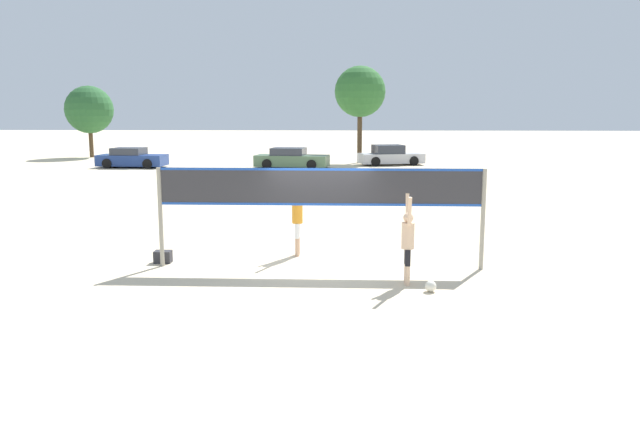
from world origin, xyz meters
name	(u,v)px	position (x,y,z in m)	size (l,w,h in m)	color
ground_plane	(320,268)	(0.00, 0.00, 0.00)	(200.00, 200.00, 0.00)	beige
volleyball_net	(320,195)	(0.00, 0.00, 1.80)	(7.89, 0.11, 2.44)	gray
player_spiker	(408,238)	(1.98, -1.41, 1.04)	(0.28, 0.69, 1.99)	beige
player_blocker	(297,213)	(-0.65, 1.26, 1.13)	(0.28, 0.71, 2.14)	tan
volleyball	(431,286)	(2.43, -1.94, 0.12)	(0.24, 0.24, 0.24)	silver
gear_bag	(163,257)	(-3.98, 0.34, 0.15)	(0.42, 0.29, 0.30)	#2D2D33
parked_car_near	(390,156)	(3.71, 28.78, 0.62)	(4.70, 2.78, 1.39)	#B7B7BC
parked_car_mid	(132,158)	(-13.61, 26.09, 0.60)	(4.48, 2.14, 1.31)	navy
parked_car_far	(291,159)	(-2.96, 26.08, 0.61)	(4.96, 2.46, 1.33)	#4C6B4C
tree_left_cluster	(360,92)	(1.60, 30.39, 5.04)	(3.62, 3.62, 6.88)	#4C3823
tree_right_cluster	(89,110)	(-19.88, 34.79, 3.79)	(3.78, 3.78, 5.69)	#4C3823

